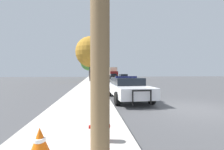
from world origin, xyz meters
TOP-DOWN VIEW (x-y plane):
  - ground_plane at (0.00, 0.00)m, footprint 110.00×110.00m
  - sidewalk_left at (-5.10, 0.00)m, footprint 3.00×110.00m
  - police_car at (-2.44, 2.83)m, footprint 2.27×5.31m
  - fire_hydrant at (-4.44, -3.11)m, footprint 0.50×0.22m
  - traffic_light at (-3.96, 21.39)m, footprint 3.40×0.35m
  - car_background_distant at (1.02, 35.57)m, footprint 2.04×4.56m
  - car_background_oncoming at (2.07, 26.21)m, footprint 2.00×4.66m
  - box_truck at (1.84, 42.10)m, footprint 2.82×7.66m
  - tree_sidewalk_mid at (-5.03, 21.57)m, footprint 5.70×5.70m
  - tree_sidewalk_far at (-5.57, 33.71)m, footprint 4.93×4.93m
  - traffic_cone at (-5.61, -3.53)m, footprint 0.39×0.39m

SIDE VIEW (x-z plane):
  - ground_plane at x=0.00m, z-range 0.00..0.00m
  - sidewalk_left at x=-5.10m, z-range 0.00..0.13m
  - traffic_cone at x=-5.61m, z-range 0.13..0.65m
  - fire_hydrant at x=-4.44m, z-range 0.15..0.85m
  - car_background_oncoming at x=2.07m, z-range 0.04..1.41m
  - car_background_distant at x=1.02m, z-range 0.06..1.46m
  - police_car at x=-2.44m, z-range 0.02..1.50m
  - box_truck at x=1.84m, z-range 0.07..3.50m
  - traffic_light at x=-3.96m, z-range 1.20..6.52m
  - tree_sidewalk_far at x=-5.57m, z-range 1.16..8.18m
  - tree_sidewalk_mid at x=-5.03m, z-range 1.40..9.69m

